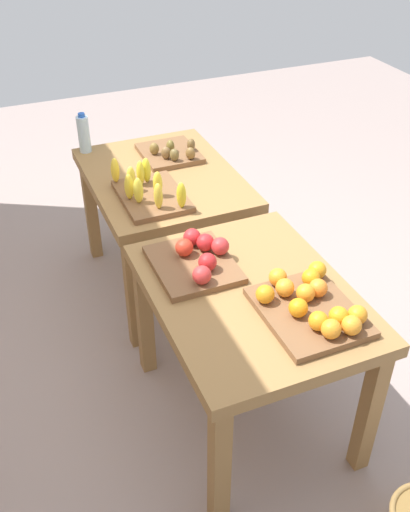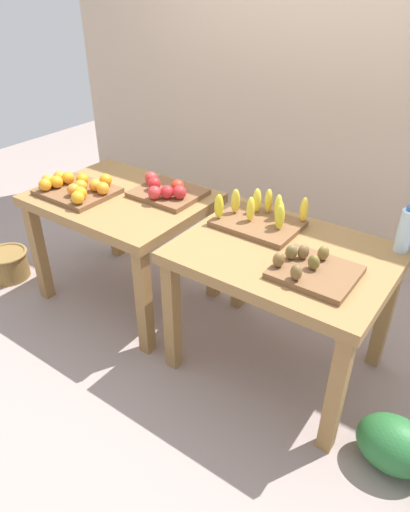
{
  "view_description": "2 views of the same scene",
  "coord_description": "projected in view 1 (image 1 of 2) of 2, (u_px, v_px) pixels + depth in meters",
  "views": [
    {
      "loc": [
        -2.24,
        0.91,
        2.28
      ],
      "look_at": [
        -0.02,
        -0.02,
        0.57
      ],
      "focal_mm": 41.16,
      "sensor_mm": 36.0,
      "label": 1
    },
    {
      "loc": [
        1.37,
        -1.81,
        1.93
      ],
      "look_at": [
        0.1,
        -0.03,
        0.57
      ],
      "focal_mm": 32.54,
      "sensor_mm": 36.0,
      "label": 2
    }
  ],
  "objects": [
    {
      "name": "watermelon_pile",
      "position": [
        162.0,
        192.0,
        4.39
      ],
      "size": [
        0.65,
        0.37,
        0.26
      ],
      "color": "#34662D",
      "rests_on": "ground_plane"
    },
    {
      "name": "display_table_right",
      "position": [
        163.0,
        192.0,
        3.34
      ],
      "size": [
        1.04,
        0.8,
        0.75
      ],
      "color": "olive",
      "rests_on": "ground_plane"
    },
    {
      "name": "apple_bin",
      "position": [
        197.0,
        259.0,
        2.55
      ],
      "size": [
        0.4,
        0.36,
        0.11
      ],
      "color": "brown",
      "rests_on": "display_table_left"
    },
    {
      "name": "orange_bin",
      "position": [
        311.0,
        305.0,
        2.29
      ],
      "size": [
        0.46,
        0.38,
        0.11
      ],
      "color": "brown",
      "rests_on": "display_table_left"
    },
    {
      "name": "banana_crate",
      "position": [
        149.0,
        191.0,
        3.02
      ],
      "size": [
        0.45,
        0.33,
        0.17
      ],
      "color": "brown",
      "rests_on": "display_table_right"
    },
    {
      "name": "water_bottle",
      "position": [
        84.0,
        134.0,
        3.45
      ],
      "size": [
        0.07,
        0.07,
        0.24
      ],
      "color": "silver",
      "rests_on": "display_table_right"
    },
    {
      "name": "display_table_left",
      "position": [
        250.0,
        311.0,
        2.5
      ],
      "size": [
        1.04,
        0.8,
        0.75
      ],
      "color": "olive",
      "rests_on": "ground_plane"
    },
    {
      "name": "kiwi_bin",
      "position": [
        171.0,
        153.0,
        3.44
      ],
      "size": [
        0.36,
        0.32,
        0.1
      ],
      "color": "brown",
      "rests_on": "display_table_right"
    },
    {
      "name": "ground_plane",
      "position": [
        201.0,
        337.0,
        3.29
      ],
      "size": [
        8.0,
        8.0,
        0.0
      ],
      "primitive_type": "plane",
      "color": "gray"
    }
  ]
}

